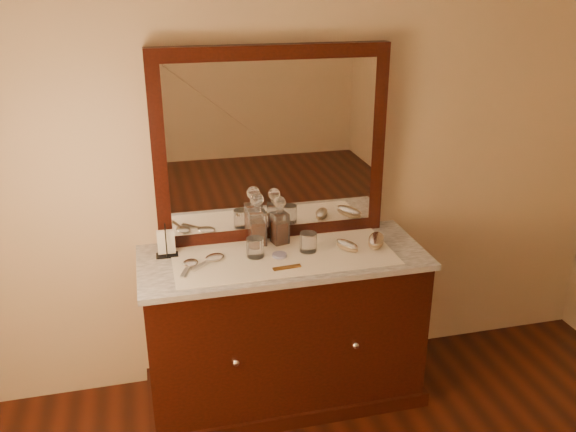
# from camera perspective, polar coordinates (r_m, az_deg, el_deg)

# --- Properties ---
(dresser_cabinet) EXTENTS (1.40, 0.55, 0.82)m
(dresser_cabinet) POSITION_cam_1_polar(r_m,az_deg,el_deg) (3.26, -0.43, -10.68)
(dresser_cabinet) COLOR black
(dresser_cabinet) RESTS_ON floor
(dresser_plinth) EXTENTS (1.46, 0.59, 0.08)m
(dresser_plinth) POSITION_cam_1_polar(r_m,az_deg,el_deg) (3.47, -0.41, -15.83)
(dresser_plinth) COLOR black
(dresser_plinth) RESTS_ON floor
(knob_left) EXTENTS (0.04, 0.04, 0.04)m
(knob_left) POSITION_cam_1_polar(r_m,az_deg,el_deg) (2.95, -4.93, -13.63)
(knob_left) COLOR silver
(knob_left) RESTS_ON dresser_cabinet
(knob_right) EXTENTS (0.04, 0.04, 0.04)m
(knob_right) POSITION_cam_1_polar(r_m,az_deg,el_deg) (3.08, 6.40, -12.03)
(knob_right) COLOR silver
(knob_right) RESTS_ON dresser_cabinet
(marble_top) EXTENTS (1.44, 0.59, 0.03)m
(marble_top) POSITION_cam_1_polar(r_m,az_deg,el_deg) (3.05, -0.45, -3.94)
(marble_top) COLOR white
(marble_top) RESTS_ON dresser_cabinet
(mirror_frame) EXTENTS (1.20, 0.08, 1.00)m
(mirror_frame) POSITION_cam_1_polar(r_m,az_deg,el_deg) (3.09, -1.54, 6.64)
(mirror_frame) COLOR black
(mirror_frame) RESTS_ON marble_top
(mirror_glass) EXTENTS (1.06, 0.01, 0.86)m
(mirror_glass) POSITION_cam_1_polar(r_m,az_deg,el_deg) (3.06, -1.41, 6.48)
(mirror_glass) COLOR white
(mirror_glass) RESTS_ON marble_top
(lace_runner) EXTENTS (1.10, 0.45, 0.00)m
(lace_runner) POSITION_cam_1_polar(r_m,az_deg,el_deg) (3.02, -0.36, -3.81)
(lace_runner) COLOR white
(lace_runner) RESTS_ON marble_top
(pin_dish) EXTENTS (0.08, 0.08, 0.01)m
(pin_dish) POSITION_cam_1_polar(r_m,az_deg,el_deg) (3.01, -0.81, -3.71)
(pin_dish) COLOR silver
(pin_dish) RESTS_ON lace_runner
(comb) EXTENTS (0.14, 0.04, 0.01)m
(comb) POSITION_cam_1_polar(r_m,az_deg,el_deg) (2.90, -0.10, -4.87)
(comb) COLOR brown
(comb) RESTS_ON lace_runner
(napkin_rack) EXTENTS (0.11, 0.07, 0.16)m
(napkin_rack) POSITION_cam_1_polar(r_m,az_deg,el_deg) (3.06, -11.42, -2.60)
(napkin_rack) COLOR black
(napkin_rack) RESTS_ON marble_top
(decanter_left) EXTENTS (0.09, 0.09, 0.28)m
(decanter_left) POSITION_cam_1_polar(r_m,az_deg,el_deg) (3.11, -2.90, -0.81)
(decanter_left) COLOR #9C4116
(decanter_left) RESTS_ON lace_runner
(decanter_right) EXTENTS (0.09, 0.09, 0.26)m
(decanter_right) POSITION_cam_1_polar(r_m,az_deg,el_deg) (3.13, -0.79, -0.86)
(decanter_right) COLOR #9C4116
(decanter_right) RESTS_ON lace_runner
(brush_near) EXTENTS (0.12, 0.16, 0.04)m
(brush_near) POSITION_cam_1_polar(r_m,az_deg,el_deg) (3.10, 5.61, -2.79)
(brush_near) COLOR tan
(brush_near) RESTS_ON lace_runner
(brush_far) EXTENTS (0.15, 0.19, 0.05)m
(brush_far) POSITION_cam_1_polar(r_m,az_deg,el_deg) (3.16, 8.31, -2.31)
(brush_far) COLOR tan
(brush_far) RESTS_ON lace_runner
(hand_mirror_outer) EXTENTS (0.11, 0.20, 0.02)m
(hand_mirror_outer) POSITION_cam_1_polar(r_m,az_deg,el_deg) (2.95, -9.29, -4.55)
(hand_mirror_outer) COLOR silver
(hand_mirror_outer) RESTS_ON lace_runner
(hand_mirror_inner) EXTENTS (0.19, 0.18, 0.02)m
(hand_mirror_inner) POSITION_cam_1_polar(r_m,az_deg,el_deg) (2.99, -7.16, -4.03)
(hand_mirror_inner) COLOR silver
(hand_mirror_inner) RESTS_ON lace_runner
(tumblers) EXTENTS (0.36, 0.09, 0.10)m
(tumblers) POSITION_cam_1_polar(r_m,az_deg,el_deg) (3.02, -0.58, -2.72)
(tumblers) COLOR white
(tumblers) RESTS_ON lace_runner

